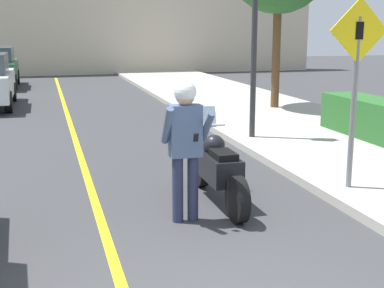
% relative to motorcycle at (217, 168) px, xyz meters
% --- Properties ---
extents(road_center_line, '(0.12, 36.00, 0.01)m').
position_rel_motorcycle_xyz_m(road_center_line, '(-1.68, 2.83, -0.50)').
color(road_center_line, yellow).
rests_on(road_center_line, ground).
extents(building_backdrop, '(28.00, 1.20, 6.01)m').
position_rel_motorcycle_xyz_m(building_backdrop, '(-1.08, 22.83, 2.50)').
color(building_backdrop, beige).
rests_on(building_backdrop, ground).
extents(motorcycle, '(0.62, 2.28, 1.29)m').
position_rel_motorcycle_xyz_m(motorcycle, '(0.00, 0.00, 0.00)').
color(motorcycle, black).
rests_on(motorcycle, ground).
extents(person_biker, '(0.59, 0.49, 1.81)m').
position_rel_motorcycle_xyz_m(person_biker, '(-0.63, -0.63, 0.62)').
color(person_biker, '#282D4C').
rests_on(person_biker, ground).
extents(crossing_sign, '(0.91, 0.08, 2.72)m').
position_rel_motorcycle_xyz_m(crossing_sign, '(1.97, -0.25, 1.27)').
color(crossing_sign, slate).
rests_on(crossing_sign, sidewalk_curb).
extents(traffic_light, '(0.26, 0.30, 3.83)m').
position_rel_motorcycle_xyz_m(traffic_light, '(2.00, 3.63, 2.29)').
color(traffic_light, '#2D2D30').
rests_on(traffic_light, sidewalk_curb).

